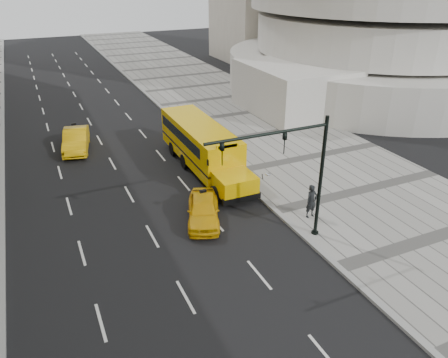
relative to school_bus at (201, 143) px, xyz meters
name	(u,v)px	position (x,y,z in m)	size (l,w,h in m)	color
ground	(145,191)	(-4.50, -1.87, -1.76)	(140.00, 140.00, 0.00)	black
sidewalk_museum	(309,158)	(7.50, -1.87, -1.69)	(12.00, 140.00, 0.15)	gray
curb_museum	(233,173)	(1.50, -1.87, -1.69)	(0.30, 140.00, 0.15)	gray
curb_far	(2,218)	(-12.50, -1.87, -1.69)	(0.30, 140.00, 0.15)	gray
school_bus	(201,143)	(0.00, 0.00, 0.00)	(2.96, 11.56, 3.19)	#E6B000
taxi_near	(203,210)	(-2.54, -6.59, -1.06)	(1.67, 4.15, 1.41)	#EFB20A
taxi_far	(76,140)	(-7.37, 6.73, -0.97)	(1.68, 4.80, 1.58)	#EFB20A
pedestrian	(311,201)	(2.84, -8.78, -0.67)	(0.69, 0.45, 1.88)	black
traffic_signal	(297,168)	(0.69, -10.27, 2.33)	(6.18, 0.36, 6.40)	black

